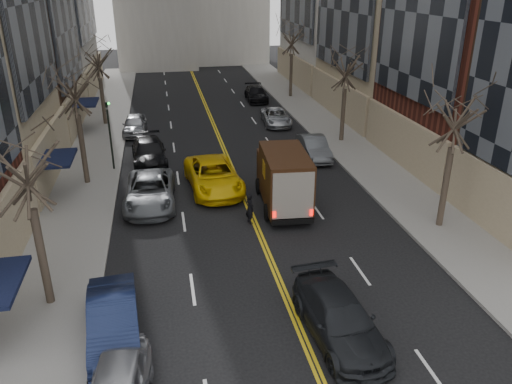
% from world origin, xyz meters
% --- Properties ---
extents(sidewalk_left, '(4.00, 66.00, 0.15)m').
position_xyz_m(sidewalk_left, '(-9.00, 27.00, 0.07)').
color(sidewalk_left, slate).
rests_on(sidewalk_left, ground).
extents(sidewalk_right, '(4.00, 66.00, 0.15)m').
position_xyz_m(sidewalk_right, '(9.00, 27.00, 0.07)').
color(sidewalk_right, slate).
rests_on(sidewalk_right, ground).
extents(tree_lf_near, '(3.20, 3.20, 8.41)m').
position_xyz_m(tree_lf_near, '(-8.80, 8.00, 6.24)').
color(tree_lf_near, '#382D23').
rests_on(tree_lf_near, sidewalk_left).
extents(tree_lf_mid, '(3.20, 3.20, 8.91)m').
position_xyz_m(tree_lf_mid, '(-8.80, 20.00, 6.60)').
color(tree_lf_mid, '#382D23').
rests_on(tree_lf_mid, sidewalk_left).
extents(tree_lf_far, '(3.20, 3.20, 8.12)m').
position_xyz_m(tree_lf_far, '(-8.80, 33.00, 6.02)').
color(tree_lf_far, '#382D23').
rests_on(tree_lf_far, sidewalk_left).
extents(tree_rt_near, '(3.20, 3.20, 8.71)m').
position_xyz_m(tree_rt_near, '(8.80, 11.00, 6.45)').
color(tree_rt_near, '#382D23').
rests_on(tree_rt_near, sidewalk_right).
extents(tree_rt_mid, '(3.20, 3.20, 8.32)m').
position_xyz_m(tree_rt_mid, '(8.80, 25.00, 6.17)').
color(tree_rt_mid, '#382D23').
rests_on(tree_rt_mid, sidewalk_right).
extents(tree_rt_far, '(3.20, 3.20, 9.11)m').
position_xyz_m(tree_rt_far, '(8.80, 40.00, 6.74)').
color(tree_rt_far, '#382D23').
rests_on(tree_rt_far, sidewalk_right).
extents(traffic_signal, '(0.29, 0.26, 4.70)m').
position_xyz_m(traffic_signal, '(-7.39, 22.00, 2.82)').
color(traffic_signal, black).
rests_on(traffic_signal, sidewalk_left).
extents(ups_truck, '(2.69, 5.92, 3.17)m').
position_xyz_m(ups_truck, '(1.84, 14.83, 1.60)').
color(ups_truck, black).
rests_on(ups_truck, ground).
extents(observer_sedan, '(2.47, 5.26, 1.49)m').
position_xyz_m(observer_sedan, '(1.20, 4.24, 0.74)').
color(observer_sedan, black).
rests_on(observer_sedan, ground).
extents(taxi, '(3.22, 6.19, 1.67)m').
position_xyz_m(taxi, '(-1.52, 17.87, 0.83)').
color(taxi, yellow).
rests_on(taxi, ground).
extents(pedestrian, '(0.51, 0.66, 1.59)m').
position_xyz_m(pedestrian, '(-0.24, 13.26, 0.80)').
color(pedestrian, black).
rests_on(pedestrian, ground).
extents(parked_lf_b, '(1.99, 4.75, 1.53)m').
position_xyz_m(parked_lf_b, '(-6.30, 5.62, 0.76)').
color(parked_lf_b, '#131D3E').
rests_on(parked_lf_b, ground).
extents(parked_lf_c, '(2.81, 5.72, 1.56)m').
position_xyz_m(parked_lf_c, '(-5.10, 16.38, 0.78)').
color(parked_lf_c, '#52565A').
rests_on(parked_lf_c, ground).
extents(parked_lf_d, '(2.47, 5.40, 1.53)m').
position_xyz_m(parked_lf_d, '(-5.18, 22.92, 0.77)').
color(parked_lf_d, black).
rests_on(parked_lf_d, ground).
extents(parked_lf_e, '(1.94, 4.42, 1.48)m').
position_xyz_m(parked_lf_e, '(-6.30, 29.99, 0.74)').
color(parked_lf_e, '#929498').
rests_on(parked_lf_e, ground).
extents(parked_rt_a, '(1.77, 4.49, 1.45)m').
position_xyz_m(parked_rt_a, '(5.75, 21.95, 0.73)').
color(parked_rt_a, '#4B4E52').
rests_on(parked_rt_a, ground).
extents(parked_rt_b, '(2.42, 4.74, 1.28)m').
position_xyz_m(parked_rt_b, '(5.10, 30.51, 0.64)').
color(parked_rt_b, '#B0B3B8').
rests_on(parked_rt_b, ground).
extents(parked_rt_c, '(2.12, 4.82, 1.38)m').
position_xyz_m(parked_rt_c, '(5.10, 39.21, 0.69)').
color(parked_rt_c, black).
rests_on(parked_rt_c, ground).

